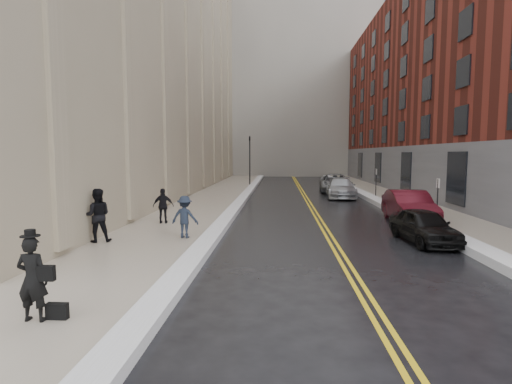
# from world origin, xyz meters

# --- Properties ---
(ground) EXTENTS (160.00, 160.00, 0.00)m
(ground) POSITION_xyz_m (0.00, 0.00, 0.00)
(ground) COLOR black
(ground) RESTS_ON ground
(sidewalk_left) EXTENTS (4.00, 64.00, 0.15)m
(sidewalk_left) POSITION_xyz_m (-4.50, 16.00, 0.07)
(sidewalk_left) COLOR gray
(sidewalk_left) RESTS_ON ground
(sidewalk_right) EXTENTS (3.00, 64.00, 0.15)m
(sidewalk_right) POSITION_xyz_m (9.00, 16.00, 0.07)
(sidewalk_right) COLOR gray
(sidewalk_right) RESTS_ON ground
(lane_stripe_a) EXTENTS (0.12, 64.00, 0.01)m
(lane_stripe_a) POSITION_xyz_m (2.38, 16.00, 0.00)
(lane_stripe_a) COLOR gold
(lane_stripe_a) RESTS_ON ground
(lane_stripe_b) EXTENTS (0.12, 64.00, 0.01)m
(lane_stripe_b) POSITION_xyz_m (2.62, 16.00, 0.00)
(lane_stripe_b) COLOR gold
(lane_stripe_b) RESTS_ON ground
(snow_ridge_left) EXTENTS (0.70, 60.80, 0.26)m
(snow_ridge_left) POSITION_xyz_m (-2.20, 16.00, 0.13)
(snow_ridge_left) COLOR white
(snow_ridge_left) RESTS_ON ground
(snow_ridge_right) EXTENTS (0.85, 60.80, 0.30)m
(snow_ridge_right) POSITION_xyz_m (7.15, 16.00, 0.15)
(snow_ridge_right) COLOR white
(snow_ridge_right) RESTS_ON ground
(building_right) EXTENTS (14.00, 50.00, 18.00)m
(building_right) POSITION_xyz_m (17.50, 23.00, 9.00)
(building_right) COLOR maroon
(building_right) RESTS_ON ground
(tower_far_center) EXTENTS (28.00, 16.00, 52.00)m
(tower_far_center) POSITION_xyz_m (1.00, 56.00, 26.00)
(tower_far_center) COLOR gray
(tower_far_center) RESTS_ON ground
(tower_far_right) EXTENTS (22.00, 18.00, 44.00)m
(tower_far_right) POSITION_xyz_m (14.00, 66.00, 22.00)
(tower_far_right) COLOR slate
(tower_far_right) RESTS_ON ground
(tower_far_left) EXTENTS (22.00, 18.00, 60.00)m
(tower_far_left) POSITION_xyz_m (-12.00, 72.00, 30.00)
(tower_far_left) COLOR slate
(tower_far_left) RESTS_ON ground
(traffic_signal) EXTENTS (0.18, 0.15, 5.20)m
(traffic_signal) POSITION_xyz_m (-2.60, 30.00, 3.08)
(traffic_signal) COLOR black
(traffic_signal) RESTS_ON ground
(parking_sign_near) EXTENTS (0.06, 0.35, 2.23)m
(parking_sign_near) POSITION_xyz_m (7.90, 8.00, 1.36)
(parking_sign_near) COLOR black
(parking_sign_near) RESTS_ON ground
(parking_sign_far) EXTENTS (0.06, 0.35, 2.23)m
(parking_sign_far) POSITION_xyz_m (7.90, 20.00, 1.36)
(parking_sign_far) COLOR black
(parking_sign_far) RESTS_ON ground
(car_black) EXTENTS (1.91, 3.95, 1.30)m
(car_black) POSITION_xyz_m (5.94, 4.15, 0.65)
(car_black) COLOR black
(car_black) RESTS_ON ground
(car_maroon) EXTENTS (1.87, 4.89, 1.59)m
(car_maroon) POSITION_xyz_m (6.80, 8.60, 0.80)
(car_maroon) COLOR #440C15
(car_maroon) RESTS_ON ground
(car_silver_near) EXTENTS (2.45, 5.31, 1.50)m
(car_silver_near) POSITION_xyz_m (5.20, 19.91, 0.75)
(car_silver_near) COLOR #A4A7AB
(car_silver_near) RESTS_ON ground
(car_silver_far) EXTENTS (3.01, 5.88, 1.59)m
(car_silver_far) POSITION_xyz_m (5.42, 24.49, 0.80)
(car_silver_far) COLOR gray
(car_silver_far) RESTS_ON ground
(pedestrian_main) EXTENTS (0.61, 0.40, 1.67)m
(pedestrian_main) POSITION_xyz_m (-4.28, -3.94, 0.98)
(pedestrian_main) COLOR black
(pedestrian_main) RESTS_ON sidewalk_left
(pedestrian_a) EXTENTS (1.16, 1.03, 1.97)m
(pedestrian_a) POSITION_xyz_m (-6.20, 2.93, 1.13)
(pedestrian_a) COLOR black
(pedestrian_a) RESTS_ON sidewalk_left
(pedestrian_b) EXTENTS (1.12, 0.73, 1.62)m
(pedestrian_b) POSITION_xyz_m (-3.18, 3.84, 0.96)
(pedestrian_b) COLOR #1A2230
(pedestrian_b) RESTS_ON sidewalk_left
(pedestrian_c) EXTENTS (1.01, 0.56, 1.63)m
(pedestrian_c) POSITION_xyz_m (-4.94, 6.97, 0.96)
(pedestrian_c) COLOR black
(pedestrian_c) RESTS_ON sidewalk_left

